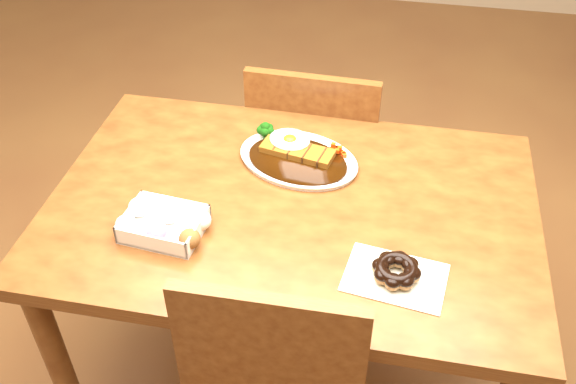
% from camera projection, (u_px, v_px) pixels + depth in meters
% --- Properties ---
extents(ground, '(6.00, 6.00, 0.00)m').
position_uv_depth(ground, '(291.00, 377.00, 2.07)').
color(ground, brown).
rests_on(ground, ground).
extents(table, '(1.20, 0.80, 0.75)m').
position_uv_depth(table, '(292.00, 231.00, 1.65)').
color(table, '#542610').
rests_on(table, ground).
extents(chair_far, '(0.43, 0.43, 0.87)m').
position_uv_depth(chair_far, '(317.00, 160.00, 2.16)').
color(chair_far, '#542610').
rests_on(chair_far, ground).
extents(katsu_curry_plate, '(0.37, 0.31, 0.06)m').
position_uv_depth(katsu_curry_plate, '(297.00, 155.00, 1.71)').
color(katsu_curry_plate, white).
rests_on(katsu_curry_plate, table).
extents(donut_box, '(0.22, 0.16, 0.05)m').
position_uv_depth(donut_box, '(164.00, 223.00, 1.49)').
color(donut_box, white).
rests_on(donut_box, table).
extents(pon_de_ring, '(0.24, 0.18, 0.04)m').
position_uv_depth(pon_de_ring, '(396.00, 271.00, 1.38)').
color(pon_de_ring, silver).
rests_on(pon_de_ring, table).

